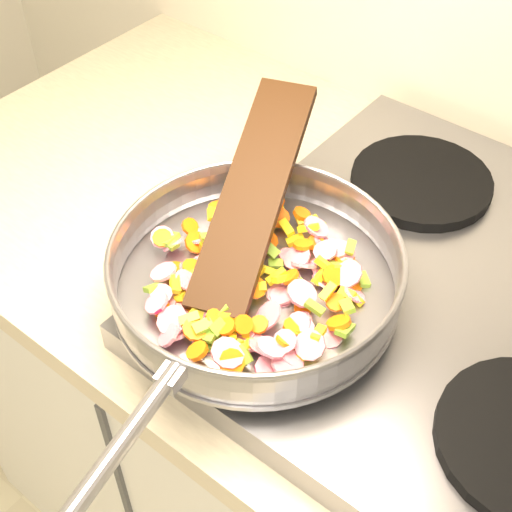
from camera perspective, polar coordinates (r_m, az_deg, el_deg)
The scene contains 6 objects.
cooktop at distance 0.88m, azimuth 16.22°, elevation -3.81°, with size 0.60×0.60×0.04m, color #939399.
grate_fl at distance 0.81m, azimuth 3.47°, elevation -3.84°, with size 0.19×0.19×0.02m, color black.
grate_bl at distance 0.99m, azimuth 13.08°, elevation 5.85°, with size 0.19×0.19×0.02m, color black.
saute_pan at distance 0.79m, azimuth -0.07°, elevation -1.14°, with size 0.37×0.53×0.06m.
vegetable_heap at distance 0.80m, azimuth 0.23°, elevation -2.13°, with size 0.27×0.27×0.05m.
wooden_spatula at distance 0.82m, azimuth -0.17°, elevation 5.14°, with size 0.31×0.07×0.01m, color black.
Camera 1 is at (-0.55, 1.08, 1.56)m, focal length 50.00 mm.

